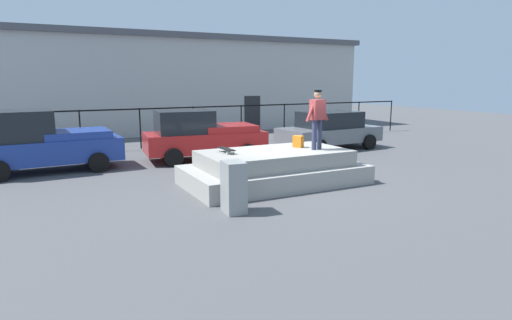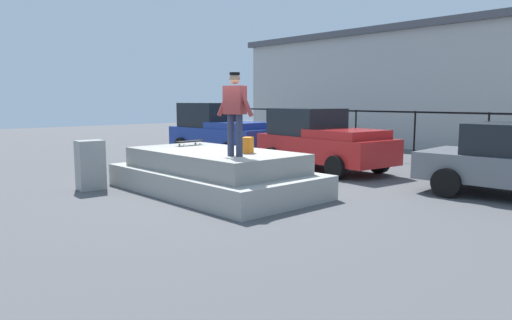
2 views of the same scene
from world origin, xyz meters
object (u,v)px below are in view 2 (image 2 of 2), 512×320
object	(u,v)px
skateboard	(190,142)
utility_box	(90,165)
car_red_pickup_mid	(321,140)
skateboarder	(235,108)
backpack	(247,145)
car_blue_pickup_near	(219,130)

from	to	relation	value
skateboard	utility_box	size ratio (longest dim) A/B	0.67
skateboard	car_red_pickup_mid	xyz separation A→B (m)	(0.82, 4.19, -0.14)
skateboarder	car_red_pickup_mid	distance (m)	5.25
car_red_pickup_mid	skateboarder	bearing A→B (deg)	-70.33
car_red_pickup_mid	utility_box	bearing A→B (deg)	-104.16
skateboarder	skateboard	distance (m)	2.78
backpack	car_red_pickup_mid	distance (m)	4.52
skateboard	car_red_pickup_mid	world-z (taller)	car_red_pickup_mid
skateboard	car_blue_pickup_near	distance (m)	6.36
skateboarder	skateboard	world-z (taller)	skateboarder
utility_box	skateboard	bearing A→B (deg)	74.88
backpack	utility_box	xyz separation A→B (m)	(-3.10, -2.19, -0.55)
skateboarder	utility_box	xyz separation A→B (m)	(-3.36, -1.62, -1.36)
utility_box	skateboarder	bearing A→B (deg)	30.28
skateboarder	utility_box	bearing A→B (deg)	-154.30
skateboarder	backpack	distance (m)	1.03
car_blue_pickup_near	utility_box	world-z (taller)	car_blue_pickup_near
skateboard	backpack	distance (m)	2.29
skateboarder	car_blue_pickup_near	xyz separation A→B (m)	(-7.05, 5.15, -0.97)
skateboarder	utility_box	distance (m)	3.97
skateboarder	car_red_pickup_mid	world-z (taller)	skateboarder
car_blue_pickup_near	car_red_pickup_mid	distance (m)	5.32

